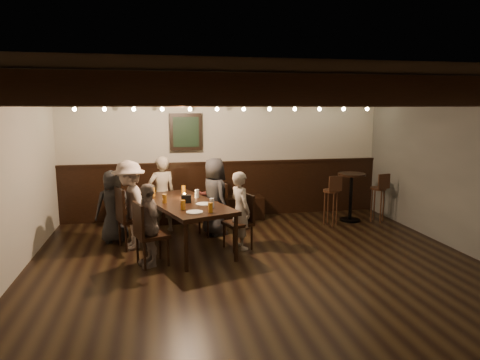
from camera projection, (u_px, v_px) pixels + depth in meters
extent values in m
plane|color=black|center=(269.00, 282.00, 5.52)|extent=(7.00, 7.00, 0.00)
plane|color=black|center=(272.00, 92.00, 5.11)|extent=(7.00, 7.00, 0.00)
plane|color=beige|center=(225.00, 158.00, 8.70)|extent=(6.50, 0.00, 6.50)
cube|color=black|center=(226.00, 190.00, 8.77)|extent=(6.50, 0.08, 1.10)
cube|color=black|center=(188.00, 210.00, 8.42)|extent=(3.00, 0.45, 0.45)
cube|color=black|center=(186.00, 132.00, 8.36)|extent=(0.62, 0.12, 0.72)
cube|color=black|center=(186.00, 132.00, 8.30)|extent=(0.50, 0.02, 0.58)
cube|color=black|center=(413.00, 91.00, 2.33)|extent=(6.50, 0.10, 0.16)
cube|color=black|center=(329.00, 96.00, 3.45)|extent=(6.50, 0.10, 0.16)
cube|color=black|center=(286.00, 99.00, 4.57)|extent=(6.50, 0.10, 0.16)
cube|color=black|center=(260.00, 101.00, 5.69)|extent=(6.50, 0.10, 0.16)
cube|color=black|center=(243.00, 102.00, 6.81)|extent=(6.50, 0.10, 0.16)
cube|color=black|center=(230.00, 103.00, 7.93)|extent=(6.50, 0.10, 0.16)
sphere|color=#FFE099|center=(74.00, 109.00, 7.41)|extent=(0.07, 0.07, 0.07)
sphere|color=#FFE099|center=(155.00, 109.00, 7.67)|extent=(0.07, 0.07, 0.07)
sphere|color=#FFE099|center=(230.00, 109.00, 7.94)|extent=(0.07, 0.07, 0.07)
sphere|color=#FFE099|center=(301.00, 109.00, 8.20)|extent=(0.07, 0.07, 0.07)
sphere|color=#FFE099|center=(367.00, 109.00, 8.46)|extent=(0.07, 0.07, 0.07)
cube|color=black|center=(185.00, 204.00, 6.73)|extent=(1.50, 2.18, 0.06)
cylinder|color=black|center=(186.00, 247.00, 5.80)|extent=(0.06, 0.06, 0.69)
cylinder|color=black|center=(143.00, 217.00, 7.40)|extent=(0.06, 0.06, 0.69)
cylinder|color=black|center=(236.00, 239.00, 6.19)|extent=(0.06, 0.06, 0.69)
cylinder|color=black|center=(185.00, 212.00, 7.79)|extent=(0.06, 0.06, 0.69)
cube|color=black|center=(134.00, 219.00, 6.81)|extent=(0.57, 0.57, 0.05)
cube|color=black|center=(120.00, 204.00, 6.67)|extent=(0.19, 0.44, 0.49)
cube|color=black|center=(152.00, 235.00, 6.05)|extent=(0.53, 0.53, 0.05)
cube|color=black|center=(138.00, 220.00, 5.91)|extent=(0.17, 0.41, 0.46)
cube|color=black|center=(212.00, 210.00, 7.51)|extent=(0.53, 0.53, 0.05)
cube|color=black|center=(222.00, 195.00, 7.56)|extent=(0.17, 0.41, 0.46)
cube|color=black|center=(238.00, 223.00, 6.75)|extent=(0.51, 0.51, 0.05)
cube|color=black|center=(247.00, 207.00, 6.80)|extent=(0.17, 0.39, 0.44)
imported|color=#242527|center=(113.00, 206.00, 7.07)|extent=(0.69, 0.56, 1.21)
imported|color=gray|center=(162.00, 194.00, 7.63)|extent=(0.58, 0.47, 1.37)
imported|color=#4F1F1B|center=(211.00, 195.00, 7.96)|extent=(0.71, 0.63, 1.23)
imported|color=#B09E95|center=(130.00, 205.00, 6.75)|extent=(0.79, 1.03, 1.41)
imported|color=gray|center=(148.00, 225.00, 6.00)|extent=(0.50, 0.75, 1.19)
imported|color=#2B2A2D|center=(215.00, 196.00, 7.50)|extent=(0.63, 0.77, 1.36)
imported|color=gray|center=(240.00, 210.00, 6.74)|extent=(0.43, 0.52, 1.24)
cylinder|color=#BF7219|center=(153.00, 192.00, 7.17)|extent=(0.07, 0.07, 0.14)
cylinder|color=#BF7219|center=(184.00, 189.00, 7.39)|extent=(0.07, 0.07, 0.14)
cylinder|color=#BF7219|center=(165.00, 199.00, 6.65)|extent=(0.07, 0.07, 0.14)
cylinder|color=silver|center=(197.00, 194.00, 7.04)|extent=(0.07, 0.07, 0.14)
cylinder|color=#BF7219|center=(183.00, 205.00, 6.22)|extent=(0.07, 0.07, 0.14)
cylinder|color=silver|center=(212.00, 203.00, 6.35)|extent=(0.07, 0.07, 0.14)
cylinder|color=#BF7219|center=(210.00, 208.00, 6.06)|extent=(0.07, 0.07, 0.14)
cylinder|color=white|center=(195.00, 212.00, 6.06)|extent=(0.24, 0.24, 0.01)
cylinder|color=white|center=(204.00, 204.00, 6.56)|extent=(0.24, 0.24, 0.01)
cube|color=black|center=(186.00, 199.00, 6.68)|extent=(0.15, 0.10, 0.12)
cylinder|color=beige|center=(185.00, 196.00, 7.04)|extent=(0.05, 0.05, 0.05)
cylinder|color=black|center=(350.00, 220.00, 8.48)|extent=(0.39, 0.39, 0.04)
cylinder|color=black|center=(351.00, 198.00, 8.41)|extent=(0.06, 0.06, 0.90)
cylinder|color=black|center=(352.00, 174.00, 8.33)|extent=(0.54, 0.54, 0.04)
cylinder|color=#341F10|center=(331.00, 191.00, 8.09)|extent=(0.30, 0.30, 0.04)
cube|color=#341F10|center=(335.00, 184.00, 7.92)|extent=(0.27, 0.06, 0.29)
cylinder|color=#341F10|center=(378.00, 188.00, 8.33)|extent=(0.30, 0.30, 0.04)
cube|color=#341F10|center=(384.00, 181.00, 8.17)|extent=(0.27, 0.08, 0.29)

